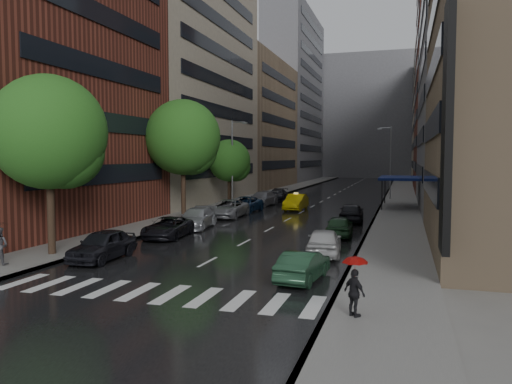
# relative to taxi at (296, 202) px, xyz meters

# --- Properties ---
(ground) EXTENTS (220.00, 220.00, 0.00)m
(ground) POSITION_rel_taxi_xyz_m (0.93, -29.75, -0.81)
(ground) COLOR gray
(ground) RESTS_ON ground
(road) EXTENTS (14.00, 140.00, 0.01)m
(road) POSITION_rel_taxi_xyz_m (0.93, 20.25, -0.80)
(road) COLOR black
(road) RESTS_ON ground
(sidewalk_left) EXTENTS (4.00, 140.00, 0.15)m
(sidewalk_left) POSITION_rel_taxi_xyz_m (-8.07, 20.25, -0.73)
(sidewalk_left) COLOR gray
(sidewalk_left) RESTS_ON ground
(sidewalk_right) EXTENTS (4.00, 140.00, 0.15)m
(sidewalk_right) POSITION_rel_taxi_xyz_m (9.93, 20.25, -0.73)
(sidewalk_right) COLOR gray
(sidewalk_right) RESTS_ON ground
(crosswalk) EXTENTS (13.15, 2.80, 0.01)m
(crosswalk) POSITION_rel_taxi_xyz_m (1.13, -31.75, -0.79)
(crosswalk) COLOR silver
(crosswalk) RESTS_ON ground
(buildings_left) EXTENTS (8.00, 108.00, 38.00)m
(buildings_left) POSITION_rel_taxi_xyz_m (-14.07, 29.04, 15.18)
(buildings_left) COLOR maroon
(buildings_left) RESTS_ON ground
(buildings_right) EXTENTS (8.05, 109.10, 36.00)m
(buildings_right) POSITION_rel_taxi_xyz_m (15.93, 26.95, 14.23)
(buildings_right) COLOR #937A5B
(buildings_right) RESTS_ON ground
(building_far) EXTENTS (40.00, 14.00, 32.00)m
(building_far) POSITION_rel_taxi_xyz_m (0.93, 88.25, 15.19)
(building_far) COLOR slate
(building_far) RESTS_ON ground
(tree_near) EXTENTS (6.08, 6.08, 9.68)m
(tree_near) POSITION_rel_taxi_xyz_m (-7.67, -26.75, 5.82)
(tree_near) COLOR #382619
(tree_near) RESTS_ON ground
(tree_mid) EXTENTS (6.41, 6.41, 10.21)m
(tree_mid) POSITION_rel_taxi_xyz_m (-7.67, -10.07, 6.19)
(tree_mid) COLOR #382619
(tree_mid) RESTS_ON ground
(tree_far) EXTENTS (4.54, 4.54, 7.24)m
(tree_far) POSITION_rel_taxi_xyz_m (-7.67, 1.57, 4.14)
(tree_far) COLOR #382619
(tree_far) RESTS_ON ground
(taxi) EXTENTS (1.72, 4.90, 1.61)m
(taxi) POSITION_rel_taxi_xyz_m (0.00, 0.00, 0.00)
(taxi) COLOR yellow
(taxi) RESTS_ON ground
(parked_cars_left) EXTENTS (2.78, 41.70, 1.58)m
(parked_cars_left) POSITION_rel_taxi_xyz_m (-4.47, -7.84, -0.05)
(parked_cars_left) COLOR black
(parked_cars_left) RESTS_ON ground
(parked_cars_right) EXTENTS (2.23, 24.72, 1.61)m
(parked_cars_right) POSITION_rel_taxi_xyz_m (6.33, -17.11, -0.06)
(parked_cars_right) COLOR #193824
(parked_cars_right) RESTS_ON ground
(ped_red_umbrella) EXTENTS (0.93, 0.90, 2.01)m
(ped_red_umbrella) POSITION_rel_taxi_xyz_m (8.97, -32.88, 0.53)
(ped_red_umbrella) COLOR black
(ped_red_umbrella) RESTS_ON sidewalk_right
(street_lamp_left) EXTENTS (1.74, 0.22, 9.00)m
(street_lamp_left) POSITION_rel_taxi_xyz_m (-6.79, 0.25, 4.08)
(street_lamp_left) COLOR gray
(street_lamp_left) RESTS_ON sidewalk_left
(street_lamp_right) EXTENTS (1.74, 0.22, 9.00)m
(street_lamp_right) POSITION_rel_taxi_xyz_m (8.65, 15.25, 4.08)
(street_lamp_right) COLOR gray
(street_lamp_right) RESTS_ON sidewalk_right
(awning) EXTENTS (4.00, 8.00, 3.12)m
(awning) POSITION_rel_taxi_xyz_m (9.92, 5.25, 2.33)
(awning) COLOR navy
(awning) RESTS_ON sidewalk_right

